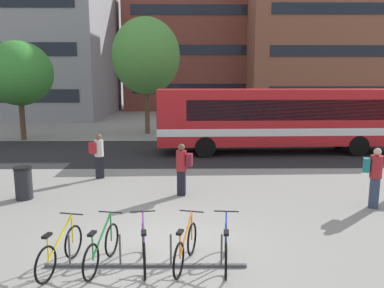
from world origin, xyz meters
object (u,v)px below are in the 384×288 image
parked_bicycle_purple_2 (144,248)px  parked_bicycle_blue_4 (226,248)px  commuter_maroon_pack_3 (182,166)px  street_tree_1 (146,56)px  street_tree_0 (19,74)px  parked_bicycle_green_1 (102,249)px  parked_bicycle_yellow_0 (60,251)px  trash_bin (24,183)px  parked_bicycle_orange_3 (186,248)px  commuter_teal_pack_4 (374,174)px  commuter_red_pack_0 (98,153)px  city_bus (276,118)px

parked_bicycle_purple_2 → parked_bicycle_blue_4: (1.65, -0.01, 0.00)m
commuter_maroon_pack_3 → street_tree_1: street_tree_1 is taller
commuter_maroon_pack_3 → street_tree_0: size_ratio=0.29×
street_tree_0 → parked_bicycle_green_1: bearing=-62.6°
parked_bicycle_yellow_0 → trash_bin: (-2.62, 4.53, 0.13)m
parked_bicycle_purple_2 → parked_bicycle_orange_3: size_ratio=1.02×
street_tree_0 → commuter_teal_pack_4: bearing=-39.3°
parked_bicycle_yellow_0 → trash_bin: trash_bin is taller
parked_bicycle_orange_3 → commuter_red_pack_0: commuter_red_pack_0 is taller
commuter_teal_pack_4 → commuter_red_pack_0: bearing=-179.2°
parked_bicycle_green_1 → trash_bin: (-3.42, 4.44, 0.13)m
commuter_red_pack_0 → street_tree_0: (-6.72, 9.24, 3.03)m
city_bus → commuter_teal_pack_4: (0.95, -8.55, -0.74)m
parked_bicycle_green_1 → parked_bicycle_purple_2: 0.83m
city_bus → parked_bicycle_blue_4: bearing=71.1°
commuter_teal_pack_4 → trash_bin: bearing=-163.0°
commuter_maroon_pack_3 → street_tree_1: bearing=-70.6°
city_bus → parked_bicycle_orange_3: bearing=67.6°
street_tree_1 → parked_bicycle_orange_3: bearing=-81.8°
parked_bicycle_blue_4 → commuter_teal_pack_4: 5.82m
parked_bicycle_purple_2 → commuter_red_pack_0: commuter_red_pack_0 is taller
parked_bicycle_orange_3 → commuter_red_pack_0: bearing=40.6°
trash_bin → parked_bicycle_blue_4: bearing=-36.8°
parked_bicycle_orange_3 → trash_bin: (-5.10, 4.40, 0.13)m
city_bus → trash_bin: 12.29m
commuter_red_pack_0 → city_bus: bearing=-6.1°
parked_bicycle_purple_2 → commuter_red_pack_0: 7.34m
parked_bicycle_blue_4 → street_tree_0: bearing=39.5°
parked_bicycle_blue_4 → commuter_red_pack_0: (-4.13, 6.90, 0.59)m
parked_bicycle_blue_4 → street_tree_1: street_tree_1 is taller
parked_bicycle_orange_3 → parked_bicycle_blue_4: 0.81m
parked_bicycle_purple_2 → street_tree_1: bearing=-2.1°
parked_bicycle_orange_3 → street_tree_0: bearing=46.7°
parked_bicycle_purple_2 → trash_bin: (-4.26, 4.41, 0.13)m
parked_bicycle_yellow_0 → commuter_maroon_pack_3: (2.35, 4.85, 0.59)m
city_bus → parked_bicycle_blue_4: 12.64m
parked_bicycle_green_1 → commuter_red_pack_0: size_ratio=1.00×
parked_bicycle_purple_2 → parked_bicycle_orange_3: 0.84m
city_bus → trash_bin: bearing=36.5°
parked_bicycle_orange_3 → street_tree_0: size_ratio=0.28×
parked_bicycle_yellow_0 → parked_bicycle_green_1: same height
commuter_maroon_pack_3 → city_bus: bearing=-113.4°
city_bus → commuter_maroon_pack_3: (-4.61, -7.27, -0.80)m
parked_bicycle_green_1 → parked_bicycle_yellow_0: bearing=107.2°
parked_bicycle_purple_2 → street_tree_0: 18.92m
parked_bicycle_blue_4 → city_bus: bearing=-11.5°
parked_bicycle_orange_3 → street_tree_1: size_ratio=0.22×
city_bus → trash_bin: (-9.58, -7.59, -1.26)m
parked_bicycle_orange_3 → street_tree_1: (-2.72, 18.78, 4.79)m
trash_bin → street_tree_1: bearing=80.6°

